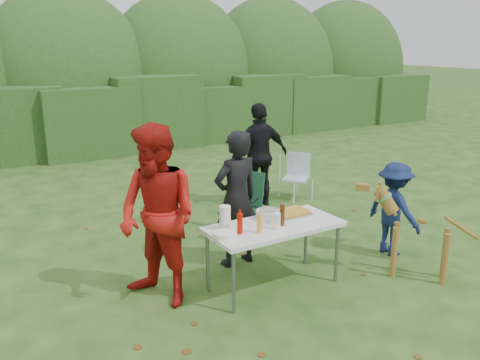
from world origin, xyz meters
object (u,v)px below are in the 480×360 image
folding_table (274,229)px  person_cook (236,199)px  person_red_jacket (158,216)px  person_black_puffy (260,155)px  child (394,209)px  mustard_bottle (259,224)px  dog (421,235)px  beer_bottle (282,215)px  ketchup_bottle (240,224)px  camping_chair (241,207)px  lawn_chair (296,176)px  paper_towel_roll (225,218)px

folding_table → person_cook: size_ratio=0.90×
person_red_jacket → person_black_puffy: person_red_jacket is taller
person_cook → child: (1.87, -0.78, -0.23)m
folding_table → child: size_ratio=1.23×
person_red_jacket → mustard_bottle: (0.93, -0.48, -0.11)m
dog → beer_bottle: 1.68m
person_black_puffy → dog: size_ratio=1.54×
mustard_bottle → ketchup_bottle: bearing=153.1°
folding_table → mustard_bottle: mustard_bottle is taller
camping_chair → dog: bearing=84.1°
person_cook → person_black_puffy: 2.33m
person_red_jacket → lawn_chair: 4.06m
lawn_chair → dog: bearing=37.6°
child → ketchup_bottle: bearing=88.0°
dog → ketchup_bottle: size_ratio=5.04×
person_red_jacket → beer_bottle: (1.26, -0.42, -0.09)m
child → camping_chair: (-1.39, 1.46, -0.15)m
person_cook → camping_chair: bearing=-129.6°
folding_table → beer_bottle: (0.06, -0.07, 0.17)m
dog → lawn_chair: (0.63, 3.18, -0.13)m
child → folding_table: bearing=86.9°
person_red_jacket → ketchup_bottle: size_ratio=8.64×
person_black_puffy → camping_chair: person_black_puffy is taller
child → lawn_chair: (0.38, 2.53, -0.22)m
person_cook → paper_towel_roll: 0.76m
person_cook → ketchup_bottle: person_cook is taller
person_cook → dog: size_ratio=1.51×
person_red_jacket → ketchup_bottle: (0.74, -0.39, -0.10)m
lawn_chair → ketchup_bottle: size_ratio=3.56×
person_red_jacket → person_black_puffy: size_ratio=1.11×
person_cook → beer_bottle: person_cook is taller
person_black_puffy → dog: bearing=97.2°
folding_table → paper_towel_roll: bearing=164.1°
lawn_chair → paper_towel_roll: (-2.74, -2.34, 0.48)m
folding_table → dog: dog is taller
person_black_puffy → lawn_chair: bearing=-176.8°
person_red_jacket → folding_table: bearing=50.9°
ketchup_bottle → person_black_puffy: bearing=52.9°
paper_towel_roll → person_black_puffy: bearing=49.8°
dog → camping_chair: size_ratio=1.21×
person_red_jacket → dog: person_red_jacket is taller
person_cook → ketchup_bottle: (-0.42, -0.77, 0.01)m
camping_chair → mustard_bottle: mustard_bottle is taller
child → dog: 0.70m
dog → paper_towel_roll: (-2.11, 0.84, 0.34)m
child → beer_bottle: child is taller
person_cook → child: bearing=153.4°
child → dog: size_ratio=1.10×
person_cook → beer_bottle: (0.10, -0.80, 0.02)m
mustard_bottle → beer_bottle: bearing=10.2°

